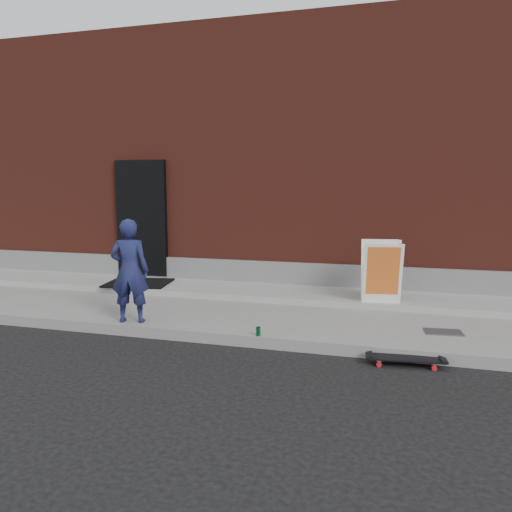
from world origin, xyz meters
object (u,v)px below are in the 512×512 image
(child, at_px, (130,271))
(pizza_sign, at_px, (381,271))
(soda_can, at_px, (258,331))
(skateboard, at_px, (406,359))

(child, height_order, pizza_sign, child)
(pizza_sign, xyz_separation_m, soda_can, (-1.43, -1.93, -0.52))
(child, relative_size, soda_can, 12.55)
(skateboard, relative_size, soda_can, 7.63)
(soda_can, bearing_deg, skateboard, -5.42)
(child, distance_m, pizza_sign, 3.76)
(skateboard, xyz_separation_m, soda_can, (-1.79, 0.17, 0.13))
(skateboard, bearing_deg, pizza_sign, 99.88)
(child, xyz_separation_m, soda_can, (1.89, -0.15, -0.66))
(child, bearing_deg, soda_can, 160.35)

